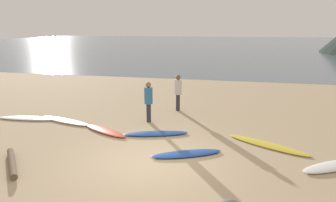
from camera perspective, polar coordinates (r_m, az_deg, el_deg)
The scene contains 12 objects.
ground_plane at distance 17.80m, azimuth 5.40°, elevation 1.84°, with size 120.00×120.00×0.20m, color tan.
ocean_water at distance 70.89m, azimuth 11.23°, elevation 10.71°, with size 140.00×100.00×0.01m, color slate.
surfboard_1 at distance 13.27m, azimuth -24.98°, elevation -3.00°, with size 2.58×0.53×0.07m, color white.
surfboard_2 at distance 12.37m, azimuth -18.93°, elevation -3.59°, with size 2.53×0.49×0.08m, color silver.
surfboard_3 at distance 10.83m, azimuth -11.90°, elevation -5.55°, with size 2.07×0.48×0.09m, color #D84C38.
surfboard_4 at distance 10.35m, azimuth -2.37°, elevation -6.20°, with size 2.22×0.51×0.09m, color #1E479E.
surfboard_5 at distance 8.79m, azimuth 3.59°, elevation -9.98°, with size 2.08×0.49×0.08m, color #1E479E.
surfboard_6 at distance 9.91m, azimuth 18.38°, elevation -7.92°, with size 2.62×0.51×0.06m, color yellow.
surfboard_7 at distance 9.15m, azimuth 28.88°, elevation -10.80°, with size 1.99×0.51×0.08m, color white.
person_0 at distance 13.08m, azimuth 1.92°, elevation 2.16°, with size 0.32×0.32×1.59m.
person_1 at distance 11.50m, azimuth -3.74°, elevation 0.45°, with size 0.32×0.32×1.58m.
driftwood_log at distance 9.12m, azimuth -27.59°, elevation -10.39°, with size 0.17×0.17×1.85m, color brown.
Camera 1 is at (2.22, -7.27, 3.59)m, focal length 31.99 mm.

